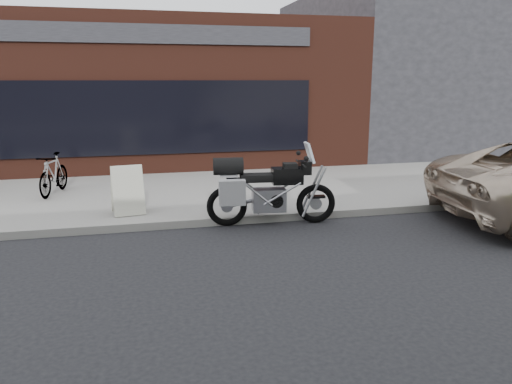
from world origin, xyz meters
TOP-DOWN VIEW (x-y plane):
  - ground at (0.00, 0.00)m, footprint 120.00×120.00m
  - near_sidewalk at (0.00, 7.00)m, footprint 44.00×6.00m
  - storefront at (-2.00, 13.98)m, footprint 14.00×10.07m
  - neighbour_building at (10.00, 14.00)m, footprint 10.00×10.00m
  - motorcycle at (0.37, 3.89)m, footprint 2.49×0.80m
  - bicycle_rear at (-3.80, 6.91)m, footprint 0.81×1.62m
  - sandwich_sign at (-2.14, 4.80)m, footprint 0.67×0.63m

SIDE VIEW (x-z plane):
  - ground at x=0.00m, z-range 0.00..0.00m
  - near_sidewalk at x=0.00m, z-range 0.00..0.15m
  - bicycle_rear at x=-3.80m, z-range 0.15..1.09m
  - sandwich_sign at x=-2.14m, z-range 0.15..1.10m
  - motorcycle at x=0.37m, z-range -0.11..1.47m
  - storefront at x=-2.00m, z-range 0.00..4.50m
  - neighbour_building at x=10.00m, z-range 0.00..6.00m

